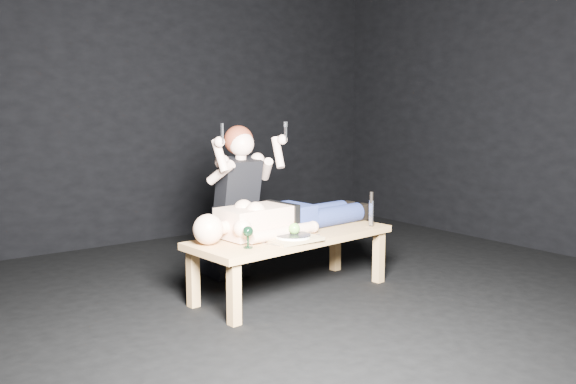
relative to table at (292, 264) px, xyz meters
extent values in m
plane|color=black|center=(0.23, -0.19, -0.23)|extent=(5.00, 5.00, 0.00)
plane|color=black|center=(0.23, 2.31, 1.27)|extent=(5.00, 0.00, 5.00)
cube|color=#B78A45|center=(0.00, 0.00, 0.00)|extent=(1.61, 0.73, 0.45)
cube|color=tan|center=(-0.13, -0.19, 0.24)|extent=(0.37, 0.27, 0.02)
cylinder|color=white|center=(-0.13, -0.19, 0.26)|extent=(0.25, 0.25, 0.02)
sphere|color=green|center=(-0.11, -0.18, 0.30)|extent=(0.08, 0.08, 0.08)
cube|color=#B2B2B7|center=(-0.33, -0.20, 0.23)|extent=(0.06, 0.16, 0.01)
cube|color=#B2B2B7|center=(0.03, -0.20, 0.23)|extent=(0.02, 0.17, 0.01)
cube|color=#B2B2B7|center=(0.08, -0.10, 0.23)|extent=(0.10, 0.15, 0.01)
camera|label=1|loc=(-2.54, -3.37, 1.13)|focal=36.96mm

